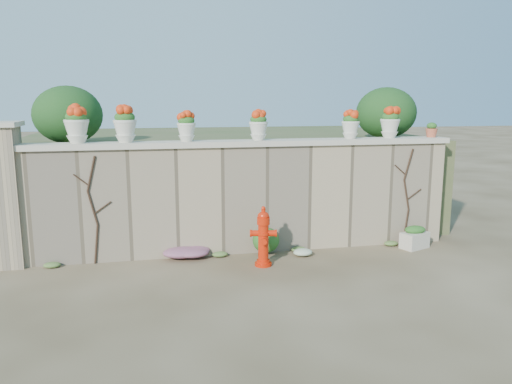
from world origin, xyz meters
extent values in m
plane|color=#483924|center=(0.00, 0.00, 0.00)|extent=(80.00, 80.00, 0.00)
cube|color=#9A8666|center=(0.00, 1.80, 1.00)|extent=(8.00, 0.40, 2.00)
cube|color=beige|center=(0.00, 1.80, 2.05)|extent=(8.10, 0.52, 0.10)
cube|color=#9A8666|center=(-4.15, 1.80, 1.20)|extent=(0.60, 0.60, 2.40)
cube|color=#384C23|center=(0.00, 5.00, 1.00)|extent=(9.00, 6.00, 2.00)
ellipsoid|color=#143814|center=(-3.20, 3.00, 2.55)|extent=(1.30, 1.30, 1.10)
ellipsoid|color=#143814|center=(3.40, 3.00, 2.55)|extent=(1.30, 1.30, 1.10)
cylinder|color=black|center=(-2.66, 1.58, 0.35)|extent=(0.12, 0.04, 0.70)
cylinder|color=black|center=(-2.69, 1.58, 1.00)|extent=(0.17, 0.04, 0.61)
cylinder|color=black|center=(-2.67, 1.58, 1.60)|extent=(0.18, 0.04, 0.61)
cylinder|color=black|center=(-2.52, 1.58, 1.00)|extent=(0.30, 0.02, 0.22)
cylinder|color=black|center=(-2.85, 1.58, 1.50)|extent=(0.25, 0.02, 0.21)
cylinder|color=black|center=(3.24, 1.58, 0.35)|extent=(0.12, 0.04, 0.70)
cylinder|color=black|center=(3.22, 1.58, 1.00)|extent=(0.17, 0.04, 0.61)
cylinder|color=black|center=(3.23, 1.58, 1.60)|extent=(0.18, 0.04, 0.61)
cylinder|color=black|center=(3.38, 1.58, 1.00)|extent=(0.30, 0.02, 0.22)
cylinder|color=black|center=(3.05, 1.58, 1.50)|extent=(0.25, 0.02, 0.21)
cylinder|color=red|center=(0.17, 0.87, 0.03)|extent=(0.30, 0.30, 0.05)
cylinder|color=red|center=(0.17, 0.87, 0.42)|extent=(0.18, 0.18, 0.65)
cylinder|color=red|center=(0.17, 0.87, 0.58)|extent=(0.22, 0.22, 0.04)
cylinder|color=red|center=(0.17, 0.87, 0.80)|extent=(0.22, 0.22, 0.13)
ellipsoid|color=red|center=(0.17, 0.87, 0.91)|extent=(0.20, 0.20, 0.15)
cylinder|color=red|center=(0.17, 0.87, 0.99)|extent=(0.07, 0.07, 0.11)
cylinder|color=red|center=(0.03, 0.90, 0.58)|extent=(0.17, 0.13, 0.11)
cylinder|color=red|center=(0.32, 0.84, 0.58)|extent=(0.17, 0.13, 0.11)
cylinder|color=red|center=(0.15, 0.76, 0.47)|extent=(0.11, 0.12, 0.09)
cube|color=beige|center=(3.27, 1.28, 0.16)|extent=(0.61, 0.49, 0.31)
ellipsoid|color=#1E5119|center=(3.27, 1.28, 0.36)|extent=(0.47, 0.39, 0.16)
ellipsoid|color=#1E5119|center=(0.40, 1.51, 0.31)|extent=(0.65, 0.59, 0.62)
ellipsoid|color=#B52492|center=(-1.10, 1.54, 0.14)|extent=(1.03, 0.68, 0.27)
ellipsoid|color=white|center=(1.08, 1.18, 0.08)|extent=(0.46, 0.37, 0.17)
ellipsoid|color=#1E5119|center=(-2.89, 1.80, 2.55)|extent=(0.36, 0.36, 0.22)
ellipsoid|color=red|center=(-2.89, 1.80, 2.64)|extent=(0.32, 0.32, 0.23)
ellipsoid|color=#1E5119|center=(-2.09, 1.80, 2.54)|extent=(0.35, 0.35, 0.21)
ellipsoid|color=red|center=(-2.09, 1.80, 2.62)|extent=(0.31, 0.31, 0.22)
ellipsoid|color=#1E5119|center=(-1.03, 1.80, 2.47)|extent=(0.29, 0.29, 0.18)
ellipsoid|color=red|center=(-1.03, 1.80, 2.54)|extent=(0.26, 0.26, 0.18)
ellipsoid|color=#1E5119|center=(0.28, 1.80, 2.48)|extent=(0.30, 0.30, 0.18)
ellipsoid|color=red|center=(0.28, 1.80, 2.55)|extent=(0.26, 0.26, 0.19)
ellipsoid|color=#1E5119|center=(2.09, 1.80, 2.47)|extent=(0.30, 0.30, 0.18)
ellipsoid|color=red|center=(2.09, 1.80, 2.54)|extent=(0.26, 0.26, 0.18)
ellipsoid|color=#1E5119|center=(2.90, 1.80, 2.51)|extent=(0.33, 0.33, 0.20)
ellipsoid|color=red|center=(2.90, 1.80, 2.59)|extent=(0.28, 0.28, 0.20)
ellipsoid|color=#1E5119|center=(3.80, 1.80, 2.31)|extent=(0.19, 0.19, 0.13)
camera|label=1|loc=(-1.66, -7.21, 2.86)|focal=35.00mm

